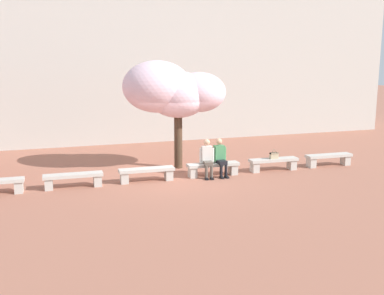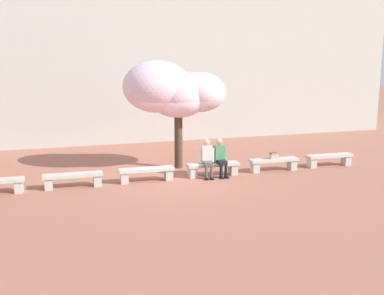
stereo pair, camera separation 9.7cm
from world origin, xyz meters
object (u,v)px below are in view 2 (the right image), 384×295
(cherry_tree_main, at_px, (174,91))
(stone_bench_far_east, at_px, (329,158))
(person_seated_left, at_px, (207,157))
(handbag, at_px, (274,155))
(person_seated_right, at_px, (220,156))
(stone_bench_center, at_px, (147,172))
(stone_bench_east_end, at_px, (274,163))
(stone_bench_near_east, at_px, (213,167))
(stone_bench_near_west, at_px, (73,178))

(cherry_tree_main, bearing_deg, stone_bench_far_east, -15.51)
(person_seated_left, height_order, handbag, person_seated_left)
(person_seated_right, height_order, handbag, person_seated_right)
(handbag, bearing_deg, stone_bench_center, 179.63)
(stone_bench_east_end, relative_size, stone_bench_far_east, 1.00)
(person_seated_right, bearing_deg, stone_bench_near_east, 166.80)
(stone_bench_center, distance_m, stone_bench_near_east, 2.33)
(stone_bench_near_west, bearing_deg, stone_bench_near_east, 0.00)
(stone_bench_near_west, bearing_deg, stone_bench_center, 0.00)
(stone_bench_near_west, relative_size, stone_bench_far_east, 1.00)
(person_seated_right, relative_size, cherry_tree_main, 0.33)
(person_seated_left, bearing_deg, handbag, 0.50)
(stone_bench_east_end, bearing_deg, cherry_tree_main, 154.54)
(stone_bench_far_east, bearing_deg, person_seated_right, -179.31)
(stone_bench_near_west, bearing_deg, stone_bench_east_end, 0.00)
(stone_bench_east_end, bearing_deg, person_seated_right, -178.54)
(handbag, bearing_deg, person_seated_left, -179.50)
(stone_bench_near_east, distance_m, person_seated_left, 0.46)
(stone_bench_center, relative_size, stone_bench_far_east, 1.00)
(stone_bench_far_east, distance_m, person_seated_right, 4.45)
(stone_bench_center, bearing_deg, stone_bench_far_east, 0.00)
(stone_bench_center, height_order, person_seated_right, person_seated_right)
(stone_bench_near_east, bearing_deg, person_seated_right, -13.20)
(stone_bench_near_east, relative_size, person_seated_right, 1.42)
(stone_bench_near_west, distance_m, stone_bench_center, 2.33)
(stone_bench_far_east, relative_size, person_seated_left, 1.42)
(stone_bench_center, relative_size, handbag, 5.39)
(stone_bench_center, xyz_separation_m, handbag, (4.65, -0.03, 0.28))
(person_seated_left, xyz_separation_m, cherry_tree_main, (-0.69, 1.60, 2.13))
(stone_bench_near_west, bearing_deg, handbag, -0.25)
(stone_bench_near_east, xyz_separation_m, person_seated_right, (0.23, -0.05, 0.39))
(person_seated_left, distance_m, handbag, 2.56)
(stone_bench_center, distance_m, stone_bench_far_east, 6.99)
(stone_bench_near_west, height_order, stone_bench_east_end, same)
(stone_bench_near_east, bearing_deg, person_seated_left, -167.54)
(stone_bench_near_west, xyz_separation_m, stone_bench_east_end, (6.99, 0.00, 0.00))
(cherry_tree_main, bearing_deg, stone_bench_near_east, -59.15)
(stone_bench_near_west, height_order, person_seated_left, person_seated_left)
(stone_bench_far_east, height_order, person_seated_right, person_seated_right)
(stone_bench_east_end, height_order, handbag, handbag)
(stone_bench_near_east, bearing_deg, cherry_tree_main, 120.85)
(stone_bench_far_east, distance_m, cherry_tree_main, 6.32)
(stone_bench_near_west, xyz_separation_m, stone_bench_center, (2.33, 0.00, 0.00))
(person_seated_left, bearing_deg, cherry_tree_main, 113.23)
(handbag, height_order, cherry_tree_main, cherry_tree_main)
(cherry_tree_main, bearing_deg, stone_bench_east_end, -25.46)
(handbag, relative_size, cherry_tree_main, 0.09)
(stone_bench_near_east, bearing_deg, stone_bench_center, 180.00)
(handbag, bearing_deg, person_seated_right, -179.37)
(person_seated_right, distance_m, cherry_tree_main, 2.91)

